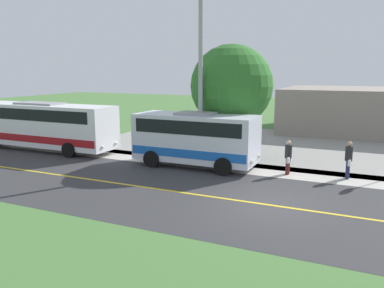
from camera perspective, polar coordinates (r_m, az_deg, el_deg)
The scene contains 11 objects.
ground_plane at distance 15.35m, azimuth 11.15°, elevation -8.77°, with size 120.00×120.00×0.00m, color #477238.
road_surface at distance 15.35m, azimuth 11.15°, elevation -8.75°, with size 8.00×100.00×0.01m, color #333335.
sidewalk at distance 20.23m, azimuth 14.63°, elevation -4.13°, with size 2.40×100.00×0.01m, color #B2ADA3.
parking_lot_surface at distance 27.00m, azimuth 23.62°, elevation -1.01°, with size 14.00×36.00×0.01m, color gray.
road_centre_line at distance 15.34m, azimuth 11.15°, elevation -8.74°, with size 0.16×100.00×0.00m, color gold.
shuttle_bus_front at distance 20.70m, azimuth 0.54°, elevation 1.06°, with size 2.69×6.63×2.90m.
transit_bus_rear at distance 26.99m, azimuth -21.24°, elevation 2.78°, with size 2.63×10.69×3.06m.
pedestrian_with_bags at distance 19.82m, azimuth 21.96°, elevation -2.00°, with size 0.72×0.34×1.79m.
pedestrian_waiting at distance 19.74m, azimuth 13.92°, elevation -1.76°, with size 0.72×0.34×1.70m.
street_light_pole at distance 20.72m, azimuth 1.14°, elevation 10.23°, with size 1.97×0.24×8.95m.
tree_curbside at distance 22.76m, azimuth 5.81°, elevation 8.45°, with size 4.75×4.75×6.57m.
Camera 1 is at (14.12, 3.23, 5.06)m, focal length 36.41 mm.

